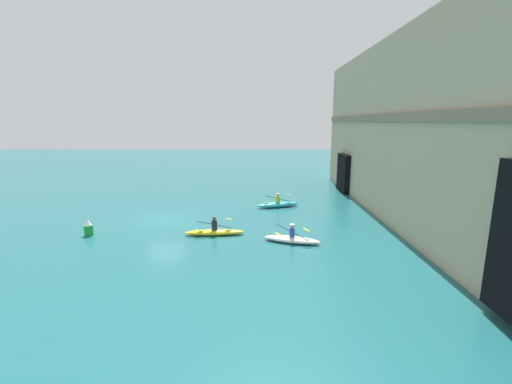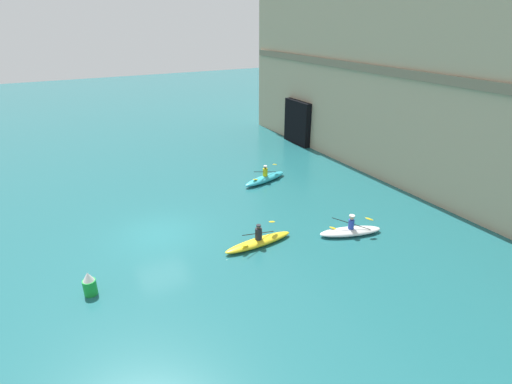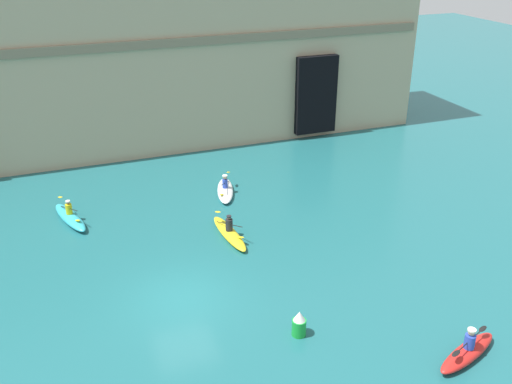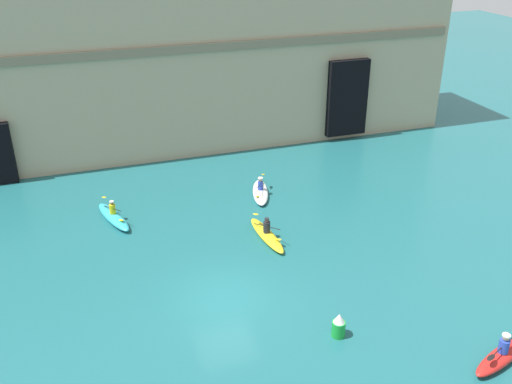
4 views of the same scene
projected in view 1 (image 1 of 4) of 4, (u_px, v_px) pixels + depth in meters
name	position (u px, v px, depth m)	size (l,w,h in m)	color
ground_plane	(165.00, 220.00, 23.70)	(120.00, 120.00, 0.00)	#1E6066
cliff_bluff	(458.00, 132.00, 20.75)	(37.49, 7.95, 12.15)	tan
kayak_cyan	(278.00, 204.00, 27.09)	(1.69, 3.56, 1.11)	#33B2C6
kayak_white	(292.00, 239.00, 19.21)	(1.72, 3.28, 1.07)	white
kayak_yellow	(215.00, 232.00, 20.46)	(0.93, 3.60, 1.09)	yellow
marker_buoy	(88.00, 228.00, 20.35)	(0.51, 0.51, 1.00)	green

